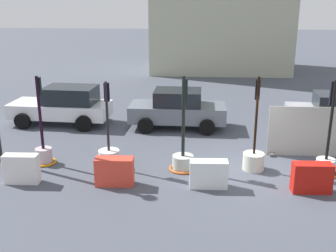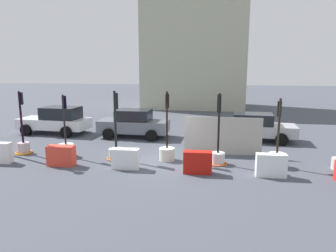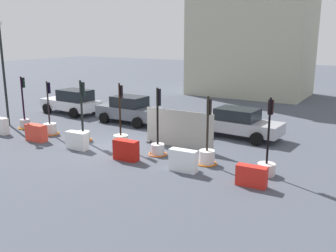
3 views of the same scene
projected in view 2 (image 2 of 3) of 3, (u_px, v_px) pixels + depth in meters
The scene contains 17 objects.
ground_plane at pixel (166, 161), 13.90m from camera, with size 120.00×120.00×0.00m, color #464A55.
traffic_light_0 at pixel (23, 143), 15.06m from camera, with size 0.80×0.80×3.02m.
traffic_light_1 at pixel (66, 148), 14.55m from camera, with size 0.97×0.97×2.91m.
traffic_light_2 at pixel (116, 148), 14.14m from camera, with size 0.90×0.90×3.12m.
traffic_light_3 at pixel (167, 150), 13.95m from camera, with size 0.70×0.70×3.11m.
traffic_light_4 at pixel (218, 152), 13.41m from camera, with size 0.85×0.85×3.07m.
traffic_light_5 at pixel (277, 156), 13.04m from camera, with size 0.88×0.88×2.90m.
construction_barrier_0 at pixel (0, 153), 13.59m from camera, with size 1.06×0.42×0.91m.
construction_barrier_1 at pixel (61, 156), 13.21m from camera, with size 1.17×0.50×0.86m.
construction_barrier_2 at pixel (125, 159), 12.81m from camera, with size 1.14×0.47×0.84m.
construction_barrier_3 at pixel (198, 162), 12.25m from camera, with size 1.14×0.48×0.89m.
construction_barrier_4 at pixel (271, 165), 11.87m from camera, with size 1.15×0.44×0.89m.
car_white_van at pixel (56, 120), 19.50m from camera, with size 4.47×2.33×1.70m.
car_silver_hatchback at pixel (254, 127), 17.69m from camera, with size 4.66×2.33×1.55m.
car_grey_saloon at pixel (134, 123), 18.54m from camera, with size 4.14×2.14×1.66m.
building_main_facade at pixel (195, 38), 31.63m from camera, with size 10.50×7.02×14.12m.
site_fence_panel at pixel (223, 137), 14.82m from camera, with size 3.66×0.50×1.81m.
Camera 2 is at (2.21, -13.17, 4.15)m, focal length 33.23 mm.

